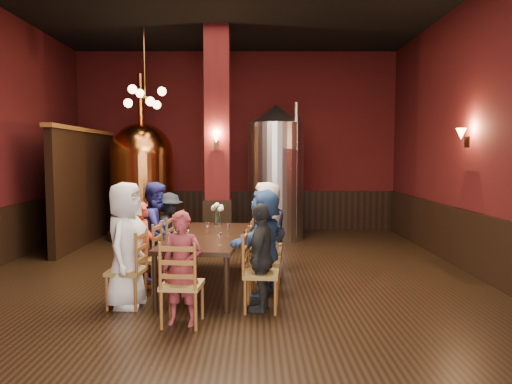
{
  "coord_description": "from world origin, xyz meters",
  "views": [
    {
      "loc": [
        0.46,
        -6.61,
        1.89
      ],
      "look_at": [
        0.48,
        0.2,
        1.35
      ],
      "focal_mm": 32.0,
      "sensor_mm": 36.0,
      "label": 1
    }
  ],
  "objects_px": {
    "person_1": "(143,247)",
    "dining_table": "(208,239)",
    "steel_vessel": "(276,172)",
    "person_2": "(157,230)",
    "copper_kettle": "(142,179)",
    "rose_vase": "(218,210)",
    "person_0": "(126,245)"
  },
  "relations": [
    {
      "from": "person_1",
      "to": "dining_table",
      "type": "bearing_deg",
      "value": -72.65
    },
    {
      "from": "dining_table",
      "to": "steel_vessel",
      "type": "height_order",
      "value": "steel_vessel"
    },
    {
      "from": "dining_table",
      "to": "person_1",
      "type": "relative_size",
      "value": 1.97
    },
    {
      "from": "person_2",
      "to": "copper_kettle",
      "type": "bearing_deg",
      "value": 27.89
    },
    {
      "from": "person_1",
      "to": "rose_vase",
      "type": "bearing_deg",
      "value": -35.8
    },
    {
      "from": "dining_table",
      "to": "rose_vase",
      "type": "height_order",
      "value": "rose_vase"
    },
    {
      "from": "dining_table",
      "to": "steel_vessel",
      "type": "distance_m",
      "value": 4.07
    },
    {
      "from": "person_0",
      "to": "copper_kettle",
      "type": "height_order",
      "value": "copper_kettle"
    },
    {
      "from": "person_0",
      "to": "person_1",
      "type": "bearing_deg",
      "value": 0.04
    },
    {
      "from": "steel_vessel",
      "to": "rose_vase",
      "type": "xyz_separation_m",
      "value": [
        -1.1,
        -2.81,
        -0.53
      ]
    },
    {
      "from": "dining_table",
      "to": "steel_vessel",
      "type": "xyz_separation_m",
      "value": [
        1.17,
        3.8,
        0.84
      ]
    },
    {
      "from": "dining_table",
      "to": "person_0",
      "type": "bearing_deg",
      "value": -130.36
    },
    {
      "from": "dining_table",
      "to": "person_2",
      "type": "distance_m",
      "value": 0.91
    },
    {
      "from": "person_0",
      "to": "copper_kettle",
      "type": "distance_m",
      "value": 4.91
    },
    {
      "from": "person_2",
      "to": "copper_kettle",
      "type": "xyz_separation_m",
      "value": [
        -1.07,
        3.45,
        0.61
      ]
    },
    {
      "from": "dining_table",
      "to": "person_2",
      "type": "height_order",
      "value": "person_2"
    },
    {
      "from": "steel_vessel",
      "to": "person_1",
      "type": "bearing_deg",
      "value": -116.68
    },
    {
      "from": "rose_vase",
      "to": "person_2",
      "type": "bearing_deg",
      "value": -145.9
    },
    {
      "from": "person_0",
      "to": "person_2",
      "type": "xyz_separation_m",
      "value": [
        0.11,
        1.33,
        -0.04
      ]
    },
    {
      "from": "person_0",
      "to": "rose_vase",
      "type": "bearing_deg",
      "value": -22.47
    },
    {
      "from": "person_1",
      "to": "person_2",
      "type": "distance_m",
      "value": 0.67
    },
    {
      "from": "copper_kettle",
      "to": "rose_vase",
      "type": "distance_m",
      "value": 3.48
    },
    {
      "from": "copper_kettle",
      "to": "steel_vessel",
      "type": "relative_size",
      "value": 1.22
    },
    {
      "from": "dining_table",
      "to": "copper_kettle",
      "type": "relative_size",
      "value": 0.66
    },
    {
      "from": "person_2",
      "to": "rose_vase",
      "type": "bearing_deg",
      "value": -45.2
    },
    {
      "from": "rose_vase",
      "to": "person_1",
      "type": "bearing_deg",
      "value": -126.78
    },
    {
      "from": "person_0",
      "to": "steel_vessel",
      "type": "height_order",
      "value": "steel_vessel"
    },
    {
      "from": "copper_kettle",
      "to": "steel_vessel",
      "type": "height_order",
      "value": "copper_kettle"
    },
    {
      "from": "copper_kettle",
      "to": "rose_vase",
      "type": "height_order",
      "value": "copper_kettle"
    },
    {
      "from": "person_2",
      "to": "steel_vessel",
      "type": "relative_size",
      "value": 0.49
    },
    {
      "from": "person_2",
      "to": "copper_kettle",
      "type": "distance_m",
      "value": 3.67
    },
    {
      "from": "rose_vase",
      "to": "steel_vessel",
      "type": "bearing_deg",
      "value": 68.55
    }
  ]
}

